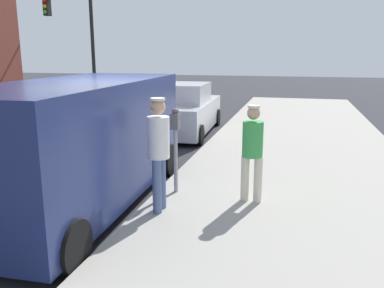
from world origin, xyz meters
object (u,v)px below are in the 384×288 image
parked_van (79,141)px  traffic_light_corner (75,32)px  pedestrian_in_green (252,148)px  pedestrian_in_white (159,147)px  parked_sedan_ahead (183,111)px  parking_meter_near (175,136)px

parked_van → traffic_light_corner: bearing=120.2°
pedestrian_in_green → parked_van: bearing=-169.5°
traffic_light_corner → parked_van: bearing=-59.8°
pedestrian_in_white → parked_van: 1.52m
parked_van → parked_sedan_ahead: 6.60m
parked_sedan_ahead → pedestrian_in_white: bearing=-77.1°
pedestrian_in_white → parked_van: bearing=171.0°
parking_meter_near → traffic_light_corner: bearing=127.4°
parked_sedan_ahead → parking_meter_near: bearing=-75.2°
pedestrian_in_white → traffic_light_corner: bearing=125.1°
parking_meter_near → pedestrian_in_green: pedestrian_in_green is taller
parked_van → parked_sedan_ahead: (-0.06, 6.59, -0.41)m
pedestrian_in_white → parking_meter_near: bearing=90.3°
pedestrian_in_green → parked_sedan_ahead: 6.74m
pedestrian_in_white → traffic_light_corner: (-7.88, 11.21, 2.33)m
parking_meter_near → parked_sedan_ahead: bearing=104.8°
pedestrian_in_green → parked_sedan_ahead: pedestrian_in_green is taller
pedestrian_in_white → traffic_light_corner: 13.89m
pedestrian_in_white → pedestrian_in_green: bearing=29.5°
pedestrian_in_white → parked_van: size_ratio=0.34×
parked_van → traffic_light_corner: size_ratio=1.01×
parked_sedan_ahead → pedestrian_in_green: bearing=-64.2°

